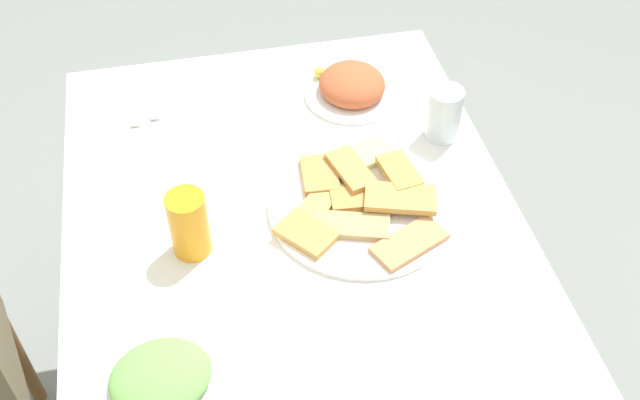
{
  "coord_description": "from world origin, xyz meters",
  "views": [
    {
      "loc": [
        -0.91,
        0.14,
        1.72
      ],
      "look_at": [
        -0.0,
        -0.05,
        0.77
      ],
      "focal_mm": 42.47,
      "sensor_mm": 36.0,
      "label": 1
    }
  ],
  "objects": [
    {
      "name": "soda_can",
      "position": [
        -0.04,
        0.18,
        0.8
      ],
      "size": [
        0.07,
        0.07,
        0.12
      ],
      "primitive_type": "cylinder",
      "rotation": [
        0.0,
        0.0,
        3.22
      ],
      "color": "orange",
      "rests_on": "dining_table"
    },
    {
      "name": "paper_napkin",
      "position": [
        0.4,
        0.24,
        0.74
      ],
      "size": [
        0.19,
        0.19,
        0.0
      ],
      "primitive_type": "cube",
      "rotation": [
        0.0,
        0.0,
        0.38
      ],
      "color": "white",
      "rests_on": "dining_table"
    },
    {
      "name": "pide_platter",
      "position": [
        -0.01,
        -0.12,
        0.75
      ],
      "size": [
        0.34,
        0.34,
        0.04
      ],
      "color": "white",
      "rests_on": "dining_table"
    },
    {
      "name": "salad_plate_rice",
      "position": [
        -0.3,
        0.25,
        0.75
      ],
      "size": [
        0.22,
        0.22,
        0.04
      ],
      "color": "white",
      "rests_on": "dining_table"
    },
    {
      "name": "dining_table",
      "position": [
        0.0,
        0.0,
        0.65
      ],
      "size": [
        1.02,
        0.8,
        0.74
      ],
      "color": "white",
      "rests_on": "ground_plane"
    },
    {
      "name": "fork",
      "position": [
        0.4,
        0.22,
        0.74
      ],
      "size": [
        0.17,
        0.02,
        0.0
      ],
      "primitive_type": "cube",
      "rotation": [
        0.0,
        0.0,
        0.0
      ],
      "color": "silver",
      "rests_on": "paper_napkin"
    },
    {
      "name": "spoon",
      "position": [
        0.4,
        0.26,
        0.74
      ],
      "size": [
        0.2,
        0.02,
        0.0
      ],
      "primitive_type": "cube",
      "rotation": [
        0.0,
        0.0,
        -0.04
      ],
      "color": "silver",
      "rests_on": "paper_napkin"
    },
    {
      "name": "drinking_glass",
      "position": [
        0.15,
        -0.33,
        0.79
      ],
      "size": [
        0.07,
        0.07,
        0.11
      ],
      "primitive_type": "cylinder",
      "color": "silver",
      "rests_on": "dining_table"
    },
    {
      "name": "salad_plate_greens",
      "position": [
        0.31,
        -0.18,
        0.76
      ],
      "size": [
        0.2,
        0.2,
        0.07
      ],
      "color": "white",
      "rests_on": "dining_table"
    }
  ]
}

